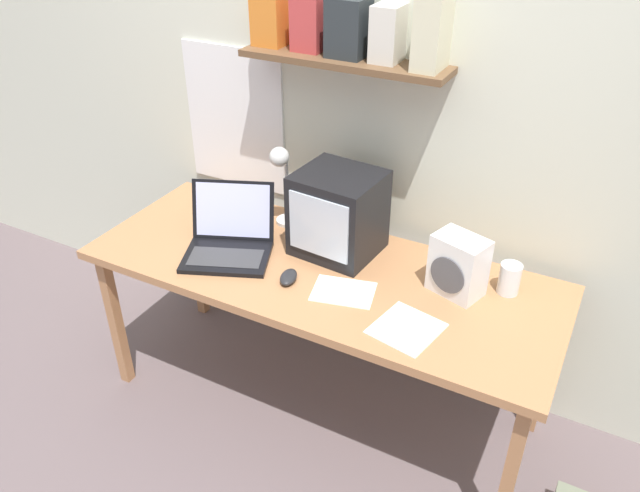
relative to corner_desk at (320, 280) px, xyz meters
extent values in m
plane|color=#68595B|center=(0.00, 0.00, -0.66)|extent=(12.00, 12.00, 0.00)
cube|color=silver|center=(0.00, 0.44, 0.64)|extent=(5.60, 0.06, 2.60)
cube|color=white|center=(-0.64, 0.41, 0.41)|extent=(0.50, 0.01, 0.64)
cube|color=brown|center=(-0.07, 0.32, 0.76)|extent=(0.81, 0.18, 0.02)
cube|color=orange|center=(-0.40, 0.36, 0.86)|extent=(0.12, 0.11, 0.18)
cube|color=#C13D3D|center=(-0.23, 0.36, 0.89)|extent=(0.11, 0.11, 0.24)
cube|color=#272D30|center=(-0.07, 0.35, 0.87)|extent=(0.14, 0.13, 0.21)
cube|color=silver|center=(0.08, 0.35, 0.87)|extent=(0.10, 0.12, 0.20)
cube|color=beige|center=(0.25, 0.34, 0.90)|extent=(0.09, 0.15, 0.26)
cube|color=#B2784C|center=(0.00, 0.00, 0.04)|extent=(1.84, 0.70, 0.03)
cube|color=#B2784C|center=(-0.86, -0.29, -0.32)|extent=(0.04, 0.05, 0.69)
cube|color=#B2784C|center=(0.86, -0.29, -0.32)|extent=(0.04, 0.05, 0.69)
cube|color=#B2784C|center=(-0.86, 0.29, -0.32)|extent=(0.04, 0.05, 0.69)
cube|color=#B2784C|center=(0.86, 0.29, -0.32)|extent=(0.04, 0.05, 0.69)
cube|color=black|center=(0.00, 0.15, 0.22)|extent=(0.33, 0.31, 0.33)
cube|color=silver|center=(-0.01, 0.01, 0.23)|extent=(0.25, 0.03, 0.24)
cube|color=black|center=(-0.35, -0.12, 0.07)|extent=(0.40, 0.35, 0.02)
cube|color=#38383A|center=(-0.35, -0.13, 0.08)|extent=(0.31, 0.23, 0.00)
cube|color=black|center=(-0.41, 0.03, 0.19)|extent=(0.34, 0.20, 0.23)
cube|color=silver|center=(-0.41, 0.03, 0.19)|extent=(0.30, 0.18, 0.21)
cylinder|color=silver|center=(-0.29, 0.25, 0.06)|extent=(0.10, 0.10, 0.01)
cylinder|color=silver|center=(-0.29, 0.25, 0.23)|extent=(0.02, 0.02, 0.31)
sphere|color=silver|center=(-0.29, 0.20, 0.38)|extent=(0.08, 0.08, 0.08)
cylinder|color=white|center=(0.67, 0.18, 0.12)|extent=(0.08, 0.08, 0.12)
cylinder|color=#CC3D47|center=(0.67, 0.18, 0.10)|extent=(0.07, 0.07, 0.08)
cube|color=white|center=(0.50, 0.10, 0.17)|extent=(0.21, 0.17, 0.22)
cylinder|color=#4C4C51|center=(0.48, 0.04, 0.16)|extent=(0.13, 0.05, 0.14)
ellipsoid|color=#232326|center=(-0.06, -0.13, 0.07)|extent=(0.08, 0.12, 0.03)
cube|color=white|center=(0.43, -0.18, 0.06)|extent=(0.24, 0.25, 0.00)
cube|color=white|center=(0.15, -0.10, 0.06)|extent=(0.25, 0.21, 0.00)
camera|label=1|loc=(0.93, -1.75, 1.41)|focal=35.00mm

